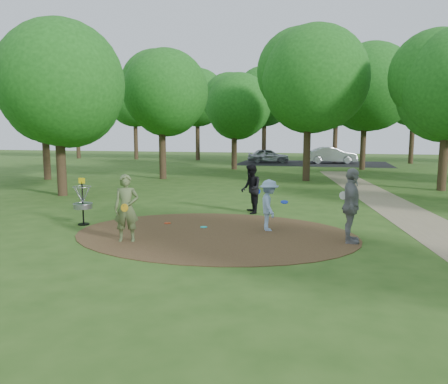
# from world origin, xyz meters

# --- Properties ---
(ground) EXTENTS (100.00, 100.00, 0.00)m
(ground) POSITION_xyz_m (0.00, 0.00, 0.00)
(ground) COLOR #2D5119
(ground) RESTS_ON ground
(dirt_clearing) EXTENTS (8.40, 8.40, 0.02)m
(dirt_clearing) POSITION_xyz_m (0.00, 0.00, 0.01)
(dirt_clearing) COLOR #47301C
(dirt_clearing) RESTS_ON ground
(footpath) EXTENTS (7.55, 39.89, 0.01)m
(footpath) POSITION_xyz_m (6.50, 2.00, 0.01)
(footpath) COLOR #8C7A5B
(footpath) RESTS_ON ground
(parking_lot) EXTENTS (14.00, 8.00, 0.01)m
(parking_lot) POSITION_xyz_m (2.00, 30.00, 0.00)
(parking_lot) COLOR black
(parking_lot) RESTS_ON ground
(player_observer_with_disc) EXTENTS (0.78, 0.62, 1.87)m
(player_observer_with_disc) POSITION_xyz_m (-2.15, -1.39, 0.93)
(player_observer_with_disc) COLOR #596B3D
(player_observer_with_disc) RESTS_ON ground
(player_throwing_with_disc) EXTENTS (1.02, 1.14, 1.58)m
(player_throwing_with_disc) POSITION_xyz_m (1.50, 0.81, 0.79)
(player_throwing_with_disc) COLOR #91B1D8
(player_throwing_with_disc) RESTS_ON ground
(player_walking_with_disc) EXTENTS (0.94, 1.06, 1.83)m
(player_walking_with_disc) POSITION_xyz_m (0.48, 3.54, 0.92)
(player_walking_with_disc) COLOR black
(player_walking_with_disc) RESTS_ON ground
(player_waiting_with_disc) EXTENTS (0.60, 1.22, 2.05)m
(player_waiting_with_disc) POSITION_xyz_m (3.85, -0.17, 1.03)
(player_waiting_with_disc) COLOR gray
(player_waiting_with_disc) RESTS_ON ground
(disc_ground_cyan) EXTENTS (0.22, 0.22, 0.02)m
(disc_ground_cyan) POSITION_xyz_m (-0.55, 0.73, 0.03)
(disc_ground_cyan) COLOR #1AD3CF
(disc_ground_cyan) RESTS_ON dirt_clearing
(disc_ground_red) EXTENTS (0.22, 0.22, 0.02)m
(disc_ground_red) POSITION_xyz_m (-1.87, 1.03, 0.03)
(disc_ground_red) COLOR red
(disc_ground_red) RESTS_ON dirt_clearing
(car_left) EXTENTS (4.25, 2.41, 1.36)m
(car_left) POSITION_xyz_m (-2.29, 29.98, 0.68)
(car_left) COLOR #A7ABAF
(car_left) RESTS_ON ground
(car_right) EXTENTS (4.95, 2.68, 1.55)m
(car_right) POSITION_xyz_m (3.65, 30.35, 0.77)
(car_right) COLOR #B6BBBE
(car_right) RESTS_ON ground
(disc_golf_basket) EXTENTS (0.63, 0.63, 1.54)m
(disc_golf_basket) POSITION_xyz_m (-4.50, 0.30, 0.87)
(disc_golf_basket) COLOR black
(disc_golf_basket) RESTS_ON ground
(tree_ring) EXTENTS (37.30, 45.71, 9.61)m
(tree_ring) POSITION_xyz_m (1.92, 11.03, 5.28)
(tree_ring) COLOR #332316
(tree_ring) RESTS_ON ground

